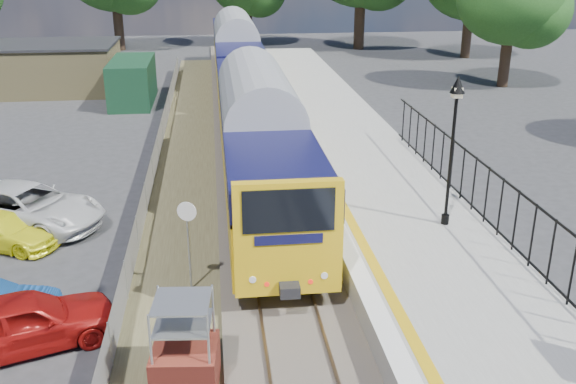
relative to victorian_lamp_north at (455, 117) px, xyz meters
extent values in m
plane|color=#2D2D30|center=(-5.30, -6.00, -4.30)|extent=(120.00, 120.00, 0.00)
cube|color=#473F38|center=(-5.30, 4.00, -4.20)|extent=(3.40, 80.00, 0.20)
cube|color=#4C472D|center=(-8.20, 2.00, -4.27)|extent=(2.60, 70.00, 0.06)
cube|color=brown|center=(-6.02, 4.00, -4.08)|extent=(0.07, 80.00, 0.14)
cube|color=brown|center=(-4.58, 4.00, -4.08)|extent=(0.07, 80.00, 0.14)
cube|color=gray|center=(-1.10, 2.00, -3.85)|extent=(5.00, 70.00, 0.90)
cube|color=silver|center=(-3.35, 2.00, -3.39)|extent=(0.50, 70.00, 0.01)
cube|color=gold|center=(-2.85, 2.00, -3.39)|extent=(0.30, 70.00, 0.01)
cylinder|color=black|center=(0.00, 0.00, -3.25)|extent=(0.24, 0.24, 0.30)
cylinder|color=black|center=(0.00, 0.00, -1.40)|extent=(0.10, 0.10, 3.70)
cube|color=black|center=(0.00, 0.00, 0.55)|extent=(0.08, 0.08, 0.30)
cube|color=beige|center=(0.00, 0.00, 0.72)|extent=(0.26, 0.26, 0.30)
cone|color=black|center=(0.00, 0.00, 0.95)|extent=(0.44, 0.44, 0.50)
cube|color=black|center=(1.25, -3.50, -1.65)|extent=(0.05, 26.00, 0.05)
cube|color=#918352|center=(-17.30, 26.00, -2.80)|extent=(8.00, 6.00, 3.00)
cube|color=black|center=(-17.30, 26.00, -1.25)|extent=(8.20, 6.20, 0.15)
cube|color=#143720|center=(-11.80, 22.00, -3.00)|extent=(2.40, 6.00, 2.60)
cylinder|color=#332319|center=(-15.30, 44.00, -2.37)|extent=(0.88, 0.88, 3.85)
cylinder|color=#332319|center=(-3.30, 46.00, -2.72)|extent=(0.72, 0.72, 3.15)
cylinder|color=#332319|center=(6.70, 42.00, -2.20)|extent=(0.96, 0.96, 4.20)
cylinder|color=#332319|center=(14.70, 36.00, -2.55)|extent=(0.80, 0.80, 3.50)
cylinder|color=#332319|center=(12.70, 24.00, -2.72)|extent=(0.72, 0.72, 3.15)
cube|color=gold|center=(-5.30, 6.70, -2.61)|extent=(2.80, 20.00, 1.90)
cube|color=#0F0F37|center=(-5.30, 6.70, -1.31)|extent=(2.82, 20.00, 0.90)
cube|color=black|center=(-5.30, 6.70, -1.31)|extent=(2.82, 18.00, 0.70)
cube|color=black|center=(-5.30, 6.70, -3.79)|extent=(2.00, 18.00, 0.45)
cube|color=gold|center=(-5.30, 27.30, -2.61)|extent=(2.80, 20.00, 1.90)
cube|color=#0F0F37|center=(-5.30, 27.30, -1.31)|extent=(2.82, 20.00, 0.90)
cube|color=black|center=(-5.30, 27.30, -1.31)|extent=(2.82, 18.00, 0.70)
cube|color=black|center=(-5.30, 27.30, -3.79)|extent=(2.00, 18.00, 0.45)
cube|color=black|center=(-5.30, -3.51, -1.26)|extent=(2.24, 0.04, 1.10)
cube|color=maroon|center=(-7.80, -5.92, -3.77)|extent=(1.49, 1.49, 1.05)
cylinder|color=#999EA3|center=(-7.80, -1.67, -3.10)|extent=(0.06, 0.06, 2.41)
cylinder|color=silver|center=(-7.80, -1.72, -1.89)|extent=(0.52, 0.20, 0.54)
imported|color=#9C110E|center=(-11.61, -3.95, -3.58)|extent=(4.51, 2.99, 1.43)
imported|color=yellow|center=(-13.78, 1.91, -3.76)|extent=(4.02, 2.90, 1.08)
imported|color=silver|center=(-13.36, 3.33, -3.56)|extent=(5.88, 4.56, 1.48)
camera|label=1|loc=(-6.98, -17.52, 4.63)|focal=40.00mm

